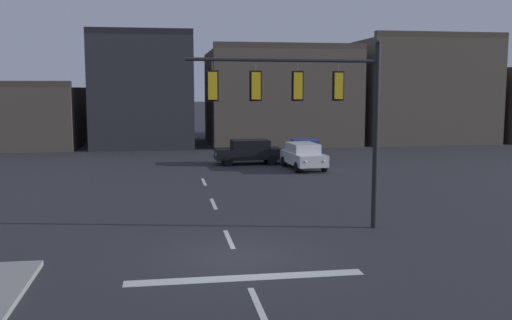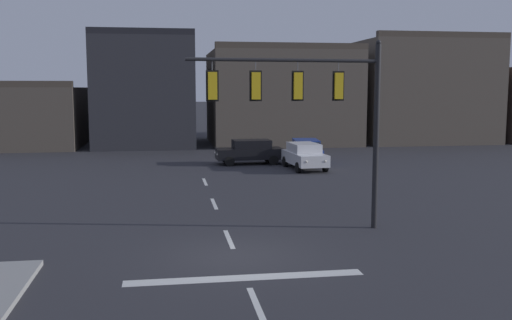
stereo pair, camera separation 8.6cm
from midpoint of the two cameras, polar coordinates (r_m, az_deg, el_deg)
The scene contains 8 objects.
ground_plane at distance 17.54m, azimuth -2.08°, elevation -9.49°, with size 400.00×400.00×0.00m, color #2B2B30.
stop_bar_paint at distance 15.65m, azimuth -1.16°, elevation -11.55°, with size 6.40×0.50×0.01m, color silver.
lane_centreline at distance 19.45m, azimuth -2.81°, elevation -7.81°, with size 0.16×26.40×0.01m.
signal_mast_near_side at distance 19.98m, azimuth 5.53°, elevation 5.88°, with size 6.81×0.63×6.68m.
car_lot_nearside at distance 35.99m, azimuth 4.61°, elevation 0.46°, with size 2.16×4.55×1.61m.
car_lot_middle at distance 38.83m, azimuth 4.73°, elevation 0.95°, with size 2.31×4.60×1.61m.
car_lot_farside at distance 38.24m, azimuth -0.80°, elevation 0.88°, with size 4.51×2.04×1.61m.
building_row at distance 54.43m, azimuth 4.97°, elevation 6.09°, with size 60.50×13.56×9.82m.
Camera 1 is at (-2.09, -16.67, 5.01)m, focal length 40.46 mm.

